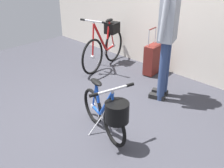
# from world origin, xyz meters

# --- Properties ---
(ground_plane) EXTENTS (7.46, 7.46, 0.00)m
(ground_plane) POSITION_xyz_m (0.00, 0.00, 0.00)
(ground_plane) COLOR #38383F
(folding_bike_foreground) EXTENTS (0.96, 0.52, 0.70)m
(folding_bike_foreground) POSITION_xyz_m (0.23, 0.09, 0.35)
(folding_bike_foreground) COLOR black
(folding_bike_foreground) RESTS_ON ground_plane
(display_bike_left) EXTENTS (0.55, 1.35, 0.96)m
(display_bike_left) POSITION_xyz_m (-1.39, 1.60, 0.44)
(display_bike_left) COLOR black
(display_bike_left) RESTS_ON ground_plane
(visitor_near_wall) EXTENTS (0.35, 0.51, 1.82)m
(visitor_near_wall) POSITION_xyz_m (0.11, 1.33, 1.06)
(visitor_near_wall) COLOR navy
(visitor_near_wall) RESTS_ON ground_plane
(rolling_suitcase) EXTENTS (0.23, 0.38, 0.83)m
(rolling_suitcase) POSITION_xyz_m (-0.53, 1.93, 0.28)
(rolling_suitcase) COLOR maroon
(rolling_suitcase) RESTS_ON ground_plane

